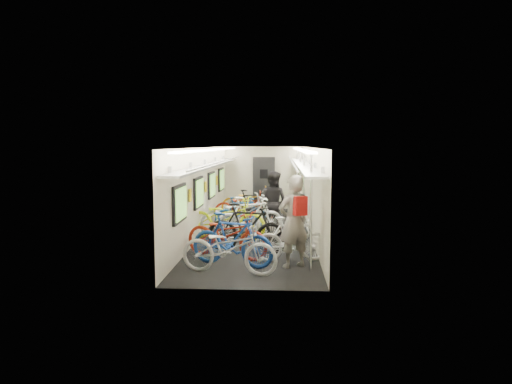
# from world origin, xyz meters

# --- Properties ---
(train_car_shell) EXTENTS (10.00, 10.00, 10.00)m
(train_car_shell) POSITION_xyz_m (-0.36, 0.71, 1.66)
(train_car_shell) COLOR black
(train_car_shell) RESTS_ON ground
(bicycle_0) EXTENTS (2.02, 1.05, 1.01)m
(bicycle_0) POSITION_xyz_m (-0.32, -4.03, 0.51)
(bicycle_0) COLOR #B7B6BB
(bicycle_0) RESTS_ON ground
(bicycle_1) EXTENTS (1.89, 1.11, 1.10)m
(bicycle_1) POSITION_xyz_m (-0.33, -3.49, 0.55)
(bicycle_1) COLOR navy
(bicycle_1) RESTS_ON ground
(bicycle_2) EXTENTS (2.09, 1.39, 1.04)m
(bicycle_2) POSITION_xyz_m (-0.52, -2.81, 0.52)
(bicycle_2) COLOR maroon
(bicycle_2) RESTS_ON ground
(bicycle_3) EXTENTS (1.99, 0.95, 1.15)m
(bicycle_3) POSITION_xyz_m (-0.11, -2.34, 0.58)
(bicycle_3) COLOR black
(bicycle_3) RESTS_ON ground
(bicycle_4) EXTENTS (2.26, 1.16, 1.13)m
(bicycle_4) POSITION_xyz_m (-0.78, -0.85, 0.57)
(bicycle_4) COLOR #D3E215
(bicycle_4) RESTS_ON ground
(bicycle_5) EXTENTS (1.96, 1.26, 1.14)m
(bicycle_5) POSITION_xyz_m (-0.15, -0.85, 0.57)
(bicycle_5) COLOR white
(bicycle_5) RESTS_ON ground
(bicycle_6) EXTENTS (2.30, 1.54, 1.14)m
(bicycle_6) POSITION_xyz_m (-0.46, -0.39, 0.57)
(bicycle_6) COLOR #A8A9AD
(bicycle_6) RESTS_ON ground
(bicycle_7) EXTENTS (1.63, 0.98, 0.95)m
(bicycle_7) POSITION_xyz_m (-0.51, 0.69, 0.47)
(bicycle_7) COLOR #184D94
(bicycle_7) RESTS_ON ground
(bicycle_8) EXTENTS (1.97, 0.82, 1.01)m
(bicycle_8) POSITION_xyz_m (-0.51, 1.81, 0.51)
(bicycle_8) COLOR maroon
(bicycle_8) RESTS_ON ground
(bicycle_9) EXTENTS (1.75, 0.94, 1.01)m
(bicycle_9) POSITION_xyz_m (-0.31, 2.27, 0.51)
(bicycle_9) COLOR black
(bicycle_9) RESTS_ON ground
(bicycle_10) EXTENTS (2.03, 0.79, 1.05)m
(bicycle_10) POSITION_xyz_m (-0.39, 2.96, 0.52)
(bicycle_10) COLOR orange
(bicycle_10) RESTS_ON ground
(bicycle_11) EXTENTS (1.66, 0.69, 0.97)m
(bicycle_11) POSITION_xyz_m (0.89, -3.03, 0.48)
(bicycle_11) COLOR white
(bicycle_11) RESTS_ON ground
(bicycle_12) EXTENTS (1.89, 0.93, 0.95)m
(bicycle_12) POSITION_xyz_m (-0.30, 3.55, 0.48)
(bicycle_12) COLOR slate
(bicycle_12) RESTS_ON ground
(passenger_near) EXTENTS (0.82, 0.74, 1.88)m
(passenger_near) POSITION_xyz_m (0.92, -3.49, 0.94)
(passenger_near) COLOR gray
(passenger_near) RESTS_ON ground
(passenger_mid) EXTENTS (1.07, 0.99, 1.75)m
(passenger_mid) POSITION_xyz_m (0.45, -0.00, 0.88)
(passenger_mid) COLOR black
(passenger_mid) RESTS_ON ground
(backpack) EXTENTS (0.29, 0.23, 0.38)m
(backpack) POSITION_xyz_m (1.05, -3.63, 1.28)
(backpack) COLOR red
(backpack) RESTS_ON passenger_near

